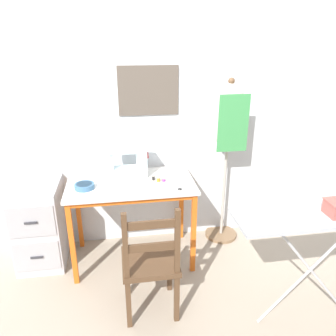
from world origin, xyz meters
TOP-DOWN VIEW (x-y plane):
  - ground_plane at (0.00, 0.00)m, footprint 14.00×14.00m
  - wall_back at (0.00, 0.67)m, footprint 10.00×0.07m
  - sewing_table at (0.00, 0.29)m, footprint 1.08×0.61m
  - sewing_machine at (0.01, 0.44)m, footprint 0.34×0.15m
  - fabric_bowl at (-0.38, 0.23)m, footprint 0.16×0.16m
  - scissors at (0.42, 0.09)m, footprint 0.15×0.04m
  - thread_spool_near_machine at (0.19, 0.31)m, footprint 0.03×0.03m
  - thread_spool_mid_table at (0.23, 0.27)m, footprint 0.03×0.03m
  - thread_spool_far_edge at (0.28, 0.27)m, footprint 0.04×0.04m
  - wooden_chair at (0.09, -0.35)m, footprint 0.40×0.38m
  - filing_cabinet at (-0.82, 0.40)m, footprint 0.40×0.51m
  - dress_form at (0.92, 0.53)m, footprint 0.33×0.32m
  - ironing_board at (1.18, -0.59)m, footprint 1.15×0.34m

SIDE VIEW (x-z plane):
  - ground_plane at x=0.00m, z-range 0.00..0.00m
  - filing_cabinet at x=-0.82m, z-range 0.00..0.76m
  - wooden_chair at x=0.09m, z-range -0.03..0.89m
  - sewing_table at x=0.00m, z-range 0.29..1.07m
  - scissors at x=0.42m, z-range 0.78..0.78m
  - thread_spool_far_edge at x=0.28m, z-range 0.78..0.81m
  - thread_spool_mid_table at x=0.23m, z-range 0.78..0.82m
  - thread_spool_near_machine at x=0.19m, z-range 0.78..0.82m
  - fabric_bowl at x=-0.38m, z-range 0.78..0.82m
  - ironing_board at x=1.18m, z-range 0.38..1.25m
  - sewing_machine at x=0.01m, z-range 0.76..1.07m
  - dress_form at x=0.92m, z-range 0.37..1.97m
  - wall_back at x=0.00m, z-range 0.00..2.55m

